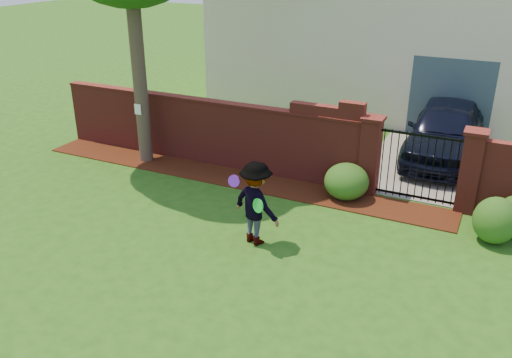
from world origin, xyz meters
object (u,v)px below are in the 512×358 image
at_px(man, 254,204).
at_px(frisbee_purple, 234,181).
at_px(frisbee_green, 258,206).
at_px(car, 444,134).

xyz_separation_m(man, frisbee_purple, (-0.37, -0.14, 0.47)).
bearing_deg(frisbee_purple, man, 20.13).
distance_m(frisbee_purple, frisbee_green, 0.68).
height_order(car, frisbee_green, car).
bearing_deg(frisbee_green, frisbee_purple, 167.25).
bearing_deg(car, man, -114.72).
relative_size(car, man, 2.73).
distance_m(car, man, 6.68).
xyz_separation_m(car, frisbee_purple, (-3.05, -6.26, 0.53)).
height_order(car, man, man).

